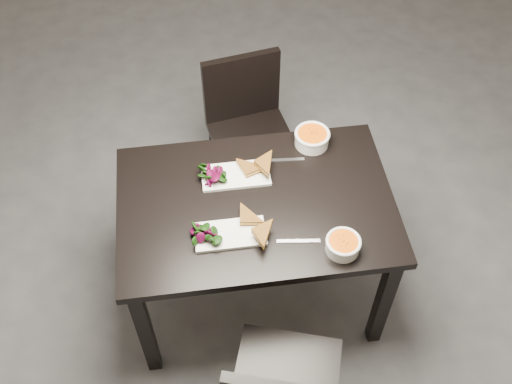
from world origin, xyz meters
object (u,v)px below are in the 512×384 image
Objects in this scene: plate_near at (230,234)px; table at (256,216)px; plate_far at (236,175)px; soup_bowl_near at (343,244)px; chair_far at (248,123)px; soup_bowl_far at (312,137)px.

table is at bearing 50.52° from plate_near.
soup_bowl_near is at bearing -49.30° from plate_far.
chair_far is at bearing 78.26° from plate_near.
soup_bowl_far reaches higher than plate_near.
plate_near is 0.97× the size of plate_far.
chair_far is 0.97m from plate_near.
plate_far is at bearing 79.27° from plate_near.
soup_bowl_far is (0.24, -0.45, 0.31)m from chair_far.
plate_near is 0.64m from soup_bowl_far.
chair_far is at bearing 103.65° from soup_bowl_near.
soup_bowl_near is at bearing -89.12° from soup_bowl_far.
chair_far reaches higher than soup_bowl_near.
table is 0.20m from plate_far.
plate_near is at bearing -129.48° from table.
chair_far is at bearing 118.75° from soup_bowl_far.
plate_far is (-0.38, 0.45, -0.03)m from soup_bowl_near.
soup_bowl_near is 0.60m from soup_bowl_far.
table is at bearing 137.28° from soup_bowl_near.
plate_near is at bearing -111.79° from chair_far.
plate_near and plate_far have the same top height.
table is 7.26× the size of soup_bowl_far.
table is 4.08× the size of plate_near.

